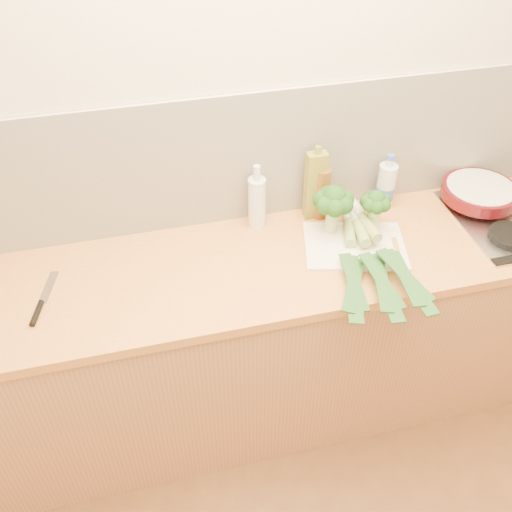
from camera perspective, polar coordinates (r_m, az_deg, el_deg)
The scene contains 14 objects.
room_shell at distance 2.23m, azimuth 1.33°, elevation 9.92°, with size 3.50×3.50×3.50m.
counter at distance 2.49m, azimuth 2.83°, elevation -7.93°, with size 3.20×0.62×0.90m.
chopping_board at distance 2.24m, azimuth 9.83°, elevation 1.03°, with size 0.38×0.28×0.01m, color silver.
broccoli_left at distance 2.20m, azimuth 7.77°, elevation 5.44°, with size 0.16×0.16×0.21m.
broccoli_right at distance 2.24m, azimuth 11.83°, elevation 5.11°, with size 0.12×0.12×0.18m.
leek_front at distance 2.19m, azimuth 9.45°, elevation 1.10°, with size 0.26×0.64×0.04m.
leek_mid at distance 2.17m, azimuth 11.05°, elevation 0.96°, with size 0.14×0.64×0.04m.
leek_back at distance 2.18m, azimuth 12.10°, elevation 1.70°, with size 0.11×0.67×0.04m.
chefs_knife at distance 2.10m, azimuth -20.80°, elevation -4.75°, with size 0.09×0.27×0.02m.
skillet at distance 2.57m, azimuth 21.53°, elevation 6.01°, with size 0.46×0.31×0.05m.
oil_tin at distance 2.30m, azimuth 5.93°, elevation 7.06°, with size 0.08×0.05×0.32m.
glass_bottle at distance 2.25m, azimuth 0.09°, elevation 5.47°, with size 0.07×0.07×0.28m.
amber_bottle at distance 2.31m, azimuth 6.58°, elevation 6.35°, with size 0.06×0.06×0.27m.
water_bottle at distance 2.43m, azimuth 12.82°, elevation 6.74°, with size 0.08×0.08×0.22m.
Camera 1 is at (-0.51, -0.36, 2.32)m, focal length 40.00 mm.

